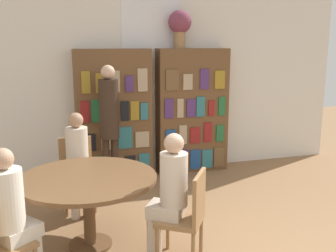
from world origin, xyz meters
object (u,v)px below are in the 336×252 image
(bookshelf_right, at_px, (192,111))
(seated_reader_left, at_px, (78,158))
(reading_table, at_px, (88,186))
(chair_left_side, at_px, (77,170))
(seated_reader_back, at_px, (12,210))
(bookshelf_left, at_px, (114,115))
(chair_far_side, at_px, (188,213))
(flower_vase, at_px, (180,25))
(seated_reader_right, at_px, (169,190))
(librarian_standing, at_px, (109,116))

(bookshelf_right, bearing_deg, seated_reader_left, -147.24)
(reading_table, xyz_separation_m, chair_left_side, (-0.05, 1.02, -0.15))
(seated_reader_back, bearing_deg, reading_table, 90.00)
(bookshelf_left, relative_size, chair_far_side, 2.20)
(bookshelf_right, xyz_separation_m, chair_left_side, (-1.87, -1.02, -0.48))
(bookshelf_right, relative_size, chair_left_side, 2.20)
(flower_vase, bearing_deg, seated_reader_right, -109.80)
(seated_reader_left, bearing_deg, reading_table, 90.00)
(flower_vase, distance_m, chair_left_side, 2.65)
(seated_reader_left, xyz_separation_m, seated_reader_back, (-0.61, -1.37, 0.00))
(bookshelf_right, xyz_separation_m, seated_reader_right, (-1.11, -2.50, -0.27))
(chair_far_side, xyz_separation_m, librarian_standing, (-0.42, 2.09, 0.56))
(bookshelf_left, height_order, seated_reader_back, bookshelf_left)
(reading_table, relative_size, chair_left_side, 1.55)
(bookshelf_left, bearing_deg, bookshelf_right, 0.01)
(chair_far_side, height_order, seated_reader_back, seated_reader_back)
(reading_table, bearing_deg, bookshelf_left, 74.29)
(bookshelf_right, bearing_deg, seated_reader_right, -114.01)
(reading_table, xyz_separation_m, seated_reader_right, (0.70, -0.46, 0.06))
(seated_reader_left, xyz_separation_m, librarian_standing, (0.48, 0.70, 0.36))
(bookshelf_right, bearing_deg, bookshelf_left, -179.99)
(chair_left_side, xyz_separation_m, chair_far_side, (0.91, -1.58, 0.00))
(bookshelf_left, relative_size, reading_table, 1.42)
(bookshelf_left, relative_size, seated_reader_back, 1.58)
(seated_reader_right, relative_size, seated_reader_back, 1.01)
(bookshelf_left, height_order, seated_reader_left, bookshelf_left)
(seated_reader_right, distance_m, seated_reader_back, 1.36)
(chair_left_side, relative_size, seated_reader_left, 0.72)
(bookshelf_right, bearing_deg, seated_reader_back, -133.93)
(flower_vase, distance_m, chair_far_side, 3.25)
(bookshelf_left, bearing_deg, librarian_standing, -105.31)
(bookshelf_left, height_order, librarian_standing, bookshelf_left)
(flower_vase, bearing_deg, seated_reader_back, -131.33)
(flower_vase, relative_size, chair_far_side, 0.64)
(bookshelf_left, distance_m, flower_vase, 1.68)
(chair_left_side, relative_size, librarian_standing, 0.51)
(seated_reader_left, height_order, seated_reader_back, seated_reader_left)
(bookshelf_right, bearing_deg, reading_table, -131.73)
(chair_left_side, bearing_deg, chair_far_side, 117.00)
(chair_left_side, bearing_deg, seated_reader_right, 114.17)
(seated_reader_back, bearing_deg, flower_vase, 99.74)
(seated_reader_left, relative_size, seated_reader_back, 1.00)
(flower_vase, distance_m, seated_reader_right, 3.10)
(bookshelf_left, xyz_separation_m, bookshelf_right, (1.24, 0.00, -0.00))
(reading_table, distance_m, seated_reader_left, 0.84)
(chair_far_side, bearing_deg, librarian_standing, 44.42)
(flower_vase, height_order, seated_reader_left, flower_vase)
(chair_far_side, height_order, librarian_standing, librarian_standing)
(reading_table, height_order, seated_reader_right, seated_reader_right)
(flower_vase, distance_m, seated_reader_back, 3.78)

